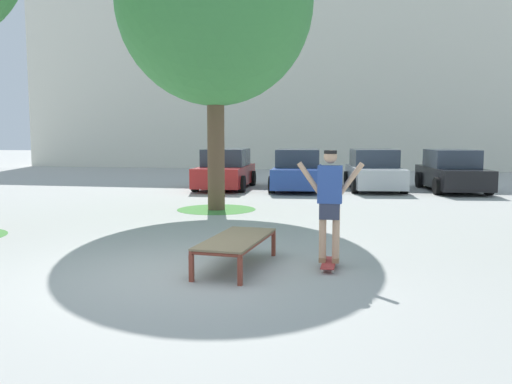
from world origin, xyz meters
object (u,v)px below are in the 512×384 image
skate_box (236,241)px  tree_mid_back (215,2)px  car_silver (374,171)px  car_blue (298,171)px  car_black (452,172)px  skater (330,198)px  skateboard (329,263)px  car_red (226,170)px

skate_box → tree_mid_back: size_ratio=0.24×
skate_box → car_silver: car_silver is taller
car_blue → car_black: size_ratio=0.98×
car_blue → skater: bearing=-80.9°
car_blue → car_black: bearing=6.5°
skate_box → skateboard: size_ratio=2.44×
skate_box → car_blue: size_ratio=0.45×
car_red → car_silver: (5.54, 0.62, 0.00)m
car_blue → car_silver: (2.77, 0.55, 0.00)m
skater → car_silver: bearing=85.8°
car_silver → skater: bearing=-94.2°
skateboard → car_red: car_red is taller
skateboard → tree_mid_back: tree_mid_back is taller
car_silver → car_black: (2.77, 0.08, 0.00)m
skate_box → skater: (1.38, 0.23, 0.66)m
skater → car_red: skater is taller
skate_box → car_blue: 11.92m
skater → car_black: size_ratio=0.39×
skater → car_red: 12.52m
car_red → car_black: bearing=4.8°
skateboard → tree_mid_back: (-3.41, 5.89, 5.41)m
car_blue → car_silver: same height
skateboard → tree_mid_back: 8.69m
car_red → car_blue: size_ratio=1.00×
skate_box → car_red: (-3.27, 11.85, 0.28)m
car_red → car_black: same height
skater → car_black: skater is taller
car_blue → skate_box: bearing=-87.6°
skateboard → car_black: size_ratio=0.18×
skate_box → skateboard: bearing=9.4°
tree_mid_back → skate_box: bearing=-71.6°
car_red → car_black: 8.34m
car_blue → car_red: bearing=-178.6°
skater → car_red: size_ratio=0.39×
skateboard → car_red: size_ratio=0.19×
skater → car_blue: size_ratio=0.39×
skateboard → skater: size_ratio=0.47×
car_blue → car_black: (5.54, 0.63, 0.00)m
skateboard → car_black: car_black is taller
skateboard → car_blue: car_blue is taller
skate_box → skater: bearing=9.5°
skate_box → car_black: (5.04, 12.54, 0.28)m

